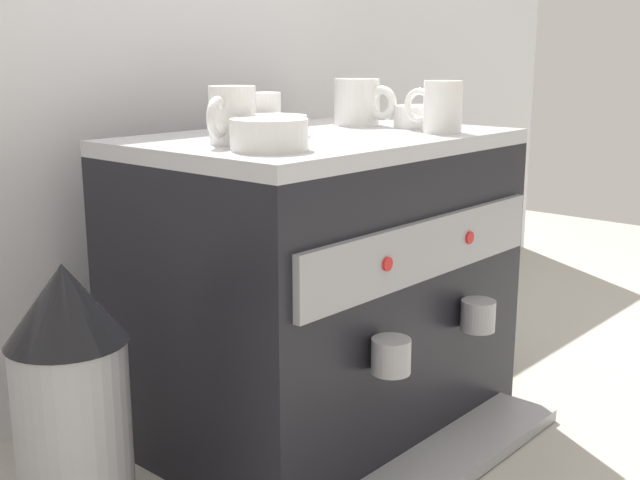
# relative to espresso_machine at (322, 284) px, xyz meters

# --- Properties ---
(ground_plane) EXTENTS (4.00, 4.00, 0.00)m
(ground_plane) POSITION_rel_espresso_machine_xyz_m (0.00, 0.00, -0.25)
(ground_plane) COLOR #9E998E
(tiled_backsplash_wall) EXTENTS (2.80, 0.03, 0.91)m
(tiled_backsplash_wall) POSITION_rel_espresso_machine_xyz_m (0.00, 0.35, 0.21)
(tiled_backsplash_wall) COLOR silver
(tiled_backsplash_wall) RESTS_ON ground_plane
(espresso_machine) EXTENTS (0.62, 0.52, 0.50)m
(espresso_machine) POSITION_rel_espresso_machine_xyz_m (0.00, 0.00, 0.00)
(espresso_machine) COLOR black
(espresso_machine) RESTS_ON ground_plane
(ceramic_cup_0) EXTENTS (0.08, 0.13, 0.08)m
(ceramic_cup_0) POSITION_rel_espresso_machine_xyz_m (0.17, 0.06, 0.29)
(ceramic_cup_0) COLOR white
(ceramic_cup_0) RESTS_ON espresso_machine
(ceramic_cup_1) EXTENTS (0.11, 0.07, 0.08)m
(ceramic_cup_1) POSITION_rel_espresso_machine_xyz_m (-0.19, 0.00, 0.29)
(ceramic_cup_1) COLOR white
(ceramic_cup_1) RESTS_ON espresso_machine
(ceramic_cup_2) EXTENTS (0.11, 0.08, 0.06)m
(ceramic_cup_2) POSITION_rel_espresso_machine_xyz_m (-0.02, 0.13, 0.28)
(ceramic_cup_2) COLOR white
(ceramic_cup_2) RESTS_ON espresso_machine
(ceramic_cup_3) EXTENTS (0.06, 0.11, 0.08)m
(ceramic_cup_3) POSITION_rel_espresso_machine_xyz_m (0.15, -0.13, 0.29)
(ceramic_cup_3) COLOR white
(ceramic_cup_3) RESTS_ON espresso_machine
(ceramic_bowl_0) EXTENTS (0.11, 0.11, 0.04)m
(ceramic_bowl_0) POSITION_rel_espresso_machine_xyz_m (-0.21, -0.09, 0.27)
(ceramic_bowl_0) COLOR white
(ceramic_bowl_0) RESTS_ON espresso_machine
(ceramic_bowl_1) EXTENTS (0.12, 0.12, 0.03)m
(ceramic_bowl_1) POSITION_rel_espresso_machine_xyz_m (-0.07, 0.04, 0.27)
(ceramic_bowl_1) COLOR white
(ceramic_bowl_1) RESTS_ON espresso_machine
(ceramic_bowl_2) EXTENTS (0.11, 0.11, 0.04)m
(ceramic_bowl_2) POSITION_rel_espresso_machine_xyz_m (0.22, -0.05, 0.27)
(ceramic_bowl_2) COLOR white
(ceramic_bowl_2) RESTS_ON espresso_machine
(coffee_grinder) EXTENTS (0.15, 0.15, 0.37)m
(coffee_grinder) POSITION_rel_espresso_machine_xyz_m (-0.47, 0.02, -0.06)
(coffee_grinder) COLOR #939399
(coffee_grinder) RESTS_ON ground_plane
(milk_pitcher) EXTENTS (0.09, 0.09, 0.11)m
(milk_pitcher) POSITION_rel_espresso_machine_xyz_m (0.42, 0.02, -0.19)
(milk_pitcher) COLOR #B7B7BC
(milk_pitcher) RESTS_ON ground_plane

